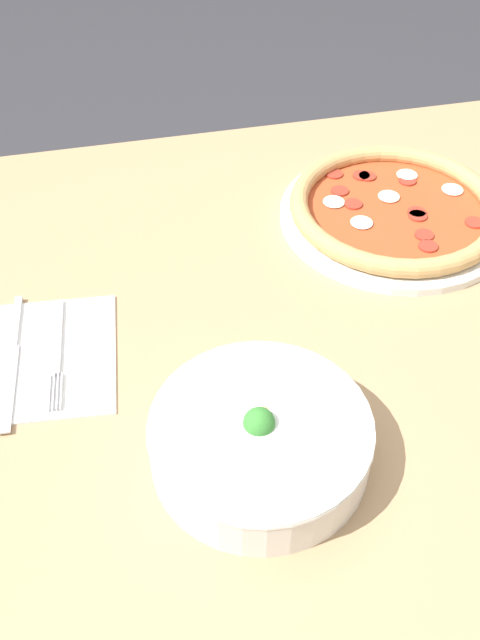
{
  "coord_description": "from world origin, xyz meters",
  "views": [
    {
      "loc": [
        0.22,
        0.57,
        1.37
      ],
      "look_at": [
        0.09,
        -0.03,
        0.77
      ],
      "focal_mm": 40.0,
      "sensor_mm": 36.0,
      "label": 1
    }
  ],
  "objects_px": {
    "pizza": "(395,210)",
    "fork": "(58,351)",
    "bowl": "(260,438)",
    "knife": "(13,354)"
  },
  "relations": [
    {
      "from": "bowl",
      "to": "pizza",
      "type": "bearing_deg",
      "value": -129.16
    },
    {
      "from": "pizza",
      "to": "bowl",
      "type": "height_order",
      "value": "bowl"
    },
    {
      "from": "pizza",
      "to": "knife",
      "type": "distance_m",
      "value": 0.56
    },
    {
      "from": "bowl",
      "to": "fork",
      "type": "height_order",
      "value": "bowl"
    },
    {
      "from": "fork",
      "to": "pizza",
      "type": "bearing_deg",
      "value": 112.99
    },
    {
      "from": "bowl",
      "to": "knife",
      "type": "relative_size",
      "value": 1.06
    },
    {
      "from": "pizza",
      "to": "fork",
      "type": "relative_size",
      "value": 1.86
    },
    {
      "from": "bowl",
      "to": "fork",
      "type": "relative_size",
      "value": 1.27
    },
    {
      "from": "pizza",
      "to": "bowl",
      "type": "xyz_separation_m",
      "value": [
        0.29,
        0.35,
        0.02
      ]
    },
    {
      "from": "fork",
      "to": "knife",
      "type": "distance_m",
      "value": 0.05
    }
  ]
}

